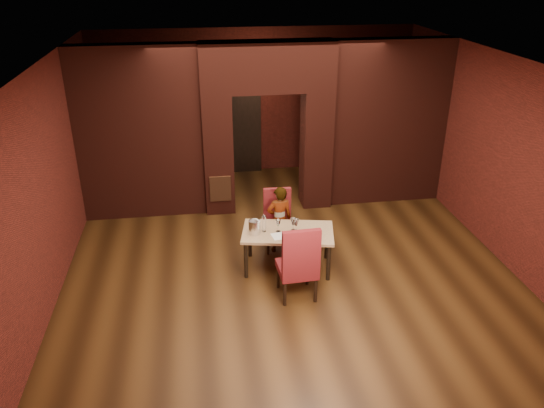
# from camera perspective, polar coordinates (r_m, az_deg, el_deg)

# --- Properties ---
(floor) EXTENTS (8.00, 8.00, 0.00)m
(floor) POSITION_cam_1_polar(r_m,az_deg,el_deg) (8.92, 1.36, -5.60)
(floor) COLOR #432710
(floor) RESTS_ON ground
(ceiling) EXTENTS (7.00, 8.00, 0.04)m
(ceiling) POSITION_cam_1_polar(r_m,az_deg,el_deg) (7.77, 1.60, 15.08)
(ceiling) COLOR silver
(ceiling) RESTS_ON ground
(wall_back) EXTENTS (7.00, 0.04, 3.20)m
(wall_back) POSITION_cam_1_polar(r_m,az_deg,el_deg) (11.99, -1.82, 10.91)
(wall_back) COLOR maroon
(wall_back) RESTS_ON ground
(wall_front) EXTENTS (7.00, 0.04, 3.20)m
(wall_front) POSITION_cam_1_polar(r_m,az_deg,el_deg) (4.81, 9.79, -13.43)
(wall_front) COLOR maroon
(wall_front) RESTS_ON ground
(wall_left) EXTENTS (0.04, 8.00, 3.20)m
(wall_left) POSITION_cam_1_polar(r_m,az_deg,el_deg) (8.39, -22.83, 2.44)
(wall_left) COLOR maroon
(wall_left) RESTS_ON ground
(wall_right) EXTENTS (0.04, 8.00, 3.20)m
(wall_right) POSITION_cam_1_polar(r_m,az_deg,el_deg) (9.43, 23.01, 4.83)
(wall_right) COLOR maroon
(wall_right) RESTS_ON ground
(pillar_left) EXTENTS (0.55, 0.55, 2.30)m
(pillar_left) POSITION_cam_1_polar(r_m,az_deg,el_deg) (10.14, -5.81, 5.41)
(pillar_left) COLOR maroon
(pillar_left) RESTS_ON ground
(pillar_right) EXTENTS (0.55, 0.55, 2.30)m
(pillar_right) POSITION_cam_1_polar(r_m,az_deg,el_deg) (10.38, 4.76, 5.94)
(pillar_right) COLOR maroon
(pillar_right) RESTS_ON ground
(lintel) EXTENTS (2.45, 0.55, 0.90)m
(lintel) POSITION_cam_1_polar(r_m,az_deg,el_deg) (9.80, -0.50, 14.55)
(lintel) COLOR maroon
(lintel) RESTS_ON ground
(wing_wall_left) EXTENTS (2.28, 0.35, 3.20)m
(wing_wall_left) POSITION_cam_1_polar(r_m,az_deg,el_deg) (10.04, -14.06, 7.29)
(wing_wall_left) COLOR maroon
(wing_wall_left) RESTS_ON ground
(wing_wall_right) EXTENTS (2.28, 0.35, 3.20)m
(wing_wall_right) POSITION_cam_1_polar(r_m,az_deg,el_deg) (10.65, 12.36, 8.48)
(wing_wall_right) COLOR maroon
(wing_wall_right) RESTS_ON ground
(vent_panel) EXTENTS (0.40, 0.03, 0.50)m
(vent_panel) POSITION_cam_1_polar(r_m,az_deg,el_deg) (10.09, -5.57, 1.64)
(vent_panel) COLOR brown
(vent_panel) RESTS_ON ground
(rear_door) EXTENTS (0.90, 0.08, 2.10)m
(rear_door) POSITION_cam_1_polar(r_m,az_deg,el_deg) (12.04, -3.66, 8.21)
(rear_door) COLOR black
(rear_door) RESTS_ON ground
(rear_door_frame) EXTENTS (1.02, 0.04, 2.22)m
(rear_door_frame) POSITION_cam_1_polar(r_m,az_deg,el_deg) (12.00, -3.65, 8.16)
(rear_door_frame) COLOR black
(rear_door_frame) RESTS_ON ground
(dining_table) EXTENTS (1.54, 1.06, 0.66)m
(dining_table) POSITION_cam_1_polar(r_m,az_deg,el_deg) (8.45, 1.70, -4.91)
(dining_table) COLOR tan
(dining_table) RESTS_ON ground
(chair_far) EXTENTS (0.48, 0.48, 1.03)m
(chair_far) POSITION_cam_1_polar(r_m,az_deg,el_deg) (8.90, 0.71, -1.84)
(chair_far) COLOR maroon
(chair_far) RESTS_ON ground
(chair_near) EXTENTS (0.57, 0.57, 1.19)m
(chair_near) POSITION_cam_1_polar(r_m,az_deg,el_deg) (7.67, 2.72, -6.03)
(chair_near) COLOR maroon
(chair_near) RESTS_ON ground
(person_seated) EXTENTS (0.46, 0.33, 1.17)m
(person_seated) POSITION_cam_1_polar(r_m,az_deg,el_deg) (8.81, 0.79, -1.65)
(person_seated) COLOR white
(person_seated) RESTS_ON ground
(wine_glass_a) EXTENTS (0.08, 0.08, 0.20)m
(wine_glass_a) POSITION_cam_1_polar(r_m,az_deg,el_deg) (8.22, 0.67, -2.36)
(wine_glass_a) COLOR white
(wine_glass_a) RESTS_ON dining_table
(wine_glass_b) EXTENTS (0.09, 0.09, 0.21)m
(wine_glass_b) POSITION_cam_1_polar(r_m,az_deg,el_deg) (8.26, 2.30, -2.22)
(wine_glass_b) COLOR silver
(wine_glass_b) RESTS_ON dining_table
(wine_glass_c) EXTENTS (0.08, 0.08, 0.20)m
(wine_glass_c) POSITION_cam_1_polar(r_m,az_deg,el_deg) (8.25, 2.61, -2.28)
(wine_glass_c) COLOR white
(wine_glass_c) RESTS_ON dining_table
(tasting_sheet) EXTENTS (0.35, 0.28, 0.00)m
(tasting_sheet) POSITION_cam_1_polar(r_m,az_deg,el_deg) (8.15, 1.10, -3.42)
(tasting_sheet) COLOR white
(tasting_sheet) RESTS_ON dining_table
(wine_bucket) EXTENTS (0.18, 0.18, 0.22)m
(wine_bucket) POSITION_cam_1_polar(r_m,az_deg,el_deg) (8.16, -1.89, -2.51)
(wine_bucket) COLOR silver
(wine_bucket) RESTS_ON dining_table
(water_bottle) EXTENTS (0.07, 0.07, 0.28)m
(water_bottle) POSITION_cam_1_polar(r_m,az_deg,el_deg) (8.22, -0.86, -2.07)
(water_bottle) COLOR white
(water_bottle) RESTS_ON dining_table
(potted_plant) EXTENTS (0.35, 0.31, 0.38)m
(potted_plant) POSITION_cam_1_polar(r_m,az_deg,el_deg) (9.16, 5.01, -3.43)
(potted_plant) COLOR #2E6123
(potted_plant) RESTS_ON ground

